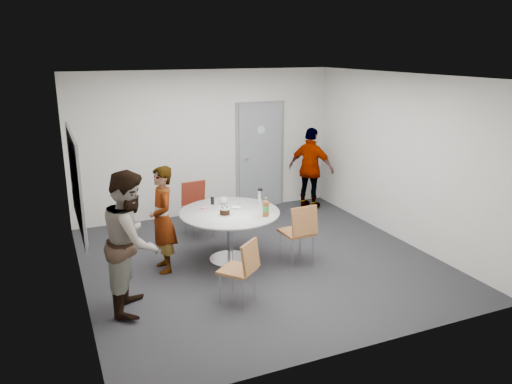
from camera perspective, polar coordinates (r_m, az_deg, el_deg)
name	(u,v)px	position (r m, az deg, el deg)	size (l,w,h in m)	color
floor	(260,261)	(7.54, 0.41, -7.85)	(5.00, 5.00, 0.00)	black
ceiling	(260,76)	(6.90, 0.46, 13.10)	(5.00, 5.00, 0.00)	silver
wall_back	(206,144)	(9.39, -5.75, 5.53)	(5.00, 5.00, 0.00)	beige
wall_left	(74,193)	(6.54, -20.04, -0.07)	(5.00, 5.00, 0.00)	beige
wall_right	(401,158)	(8.40, 16.28, 3.70)	(5.00, 5.00, 0.00)	beige
wall_front	(362,230)	(5.01, 12.04, -4.25)	(5.00, 5.00, 0.00)	beige
door	(260,156)	(9.82, 0.47, 4.15)	(1.02, 0.17, 2.12)	slate
whiteboard	(76,181)	(6.71, -19.91, 1.22)	(0.04, 1.90, 1.25)	slate
table	(231,218)	(7.35, -2.86, -3.02)	(1.47, 1.47, 1.04)	silver
chair_near_left	(243,266)	(6.18, -1.50, -8.40)	(0.57, 0.57, 0.82)	brown
chair_near_right	(300,228)	(7.27, 5.07, -4.13)	(0.46, 0.50, 0.91)	brown
chair_far	(196,203)	(8.44, -6.84, -1.25)	(0.48, 0.52, 0.92)	maroon
person_main	(163,219)	(7.10, -10.63, -3.11)	(0.55, 0.36, 1.52)	#A5C6EA
person_left	(132,241)	(6.12, -14.03, -5.47)	(0.84, 0.65, 1.73)	white
person_right	(311,169)	(9.78, 6.30, 2.66)	(0.94, 0.39, 1.60)	black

